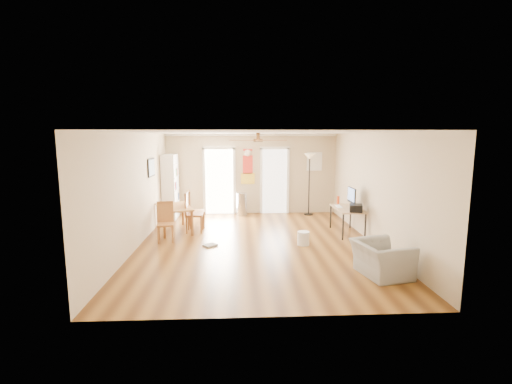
{
  "coord_description": "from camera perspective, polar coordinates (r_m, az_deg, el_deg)",
  "views": [
    {
      "loc": [
        -0.44,
        -8.26,
        2.52
      ],
      "look_at": [
        0.0,
        0.6,
        1.15
      ],
      "focal_mm": 25.48,
      "sensor_mm": 36.0,
      "label": 1
    }
  ],
  "objects": [
    {
      "name": "armchair",
      "position": [
        7.08,
        19.09,
        -9.92
      ],
      "size": [
        1.02,
        1.11,
        0.62
      ],
      "primitive_type": "imported",
      "rotation": [
        0.0,
        0.0,
        1.79
      ],
      "color": "gray",
      "rests_on": "floor"
    },
    {
      "name": "dining_chair_near",
      "position": [
        9.01,
        -14.06,
        -4.62
      ],
      "size": [
        0.44,
        0.44,
        0.94
      ],
      "primitive_type": null,
      "rotation": [
        0.0,
        0.0,
        0.14
      ],
      "color": "#AD7A37",
      "rests_on": "floor"
    },
    {
      "name": "wastebasket_a",
      "position": [
        8.6,
        7.44,
        -7.22
      ],
      "size": [
        0.36,
        0.36,
        0.32
      ],
      "primitive_type": "cylinder",
      "rotation": [
        0.0,
        0.0,
        0.34
      ],
      "color": "white",
      "rests_on": "floor"
    },
    {
      "name": "wall_left",
      "position": [
        8.67,
        -18.27,
        0.24
      ],
      "size": [
        0.04,
        7.0,
        2.6
      ],
      "primitive_type": null,
      "color": "beige",
      "rests_on": "floor"
    },
    {
      "name": "ac_grille",
      "position": [
        12.02,
        9.15,
        4.76
      ],
      "size": [
        0.5,
        0.04,
        0.6
      ],
      "primitive_type": "cube",
      "color": "white",
      "rests_on": "wall_back"
    },
    {
      "name": "dining_chair_right_a",
      "position": [
        10.2,
        -9.33,
        -2.67
      ],
      "size": [
        0.49,
        0.49,
        1.03
      ],
      "primitive_type": null,
      "rotation": [
        0.0,
        0.0,
        1.75
      ],
      "color": "#A07033",
      "rests_on": "floor"
    },
    {
      "name": "kitchen_doorway",
      "position": [
        11.86,
        -5.78,
        1.61
      ],
      "size": [
        0.9,
        0.1,
        2.1
      ],
      "primitive_type": null,
      "color": "white",
      "rests_on": "wall_back"
    },
    {
      "name": "keyboard",
      "position": [
        9.82,
        12.81,
        -2.21
      ],
      "size": [
        0.15,
        0.4,
        0.01
      ],
      "primitive_type": "cube",
      "rotation": [
        0.0,
        0.0,
        -0.06
      ],
      "color": "white",
      "rests_on": "computer_desk"
    },
    {
      "name": "bathroom_doorway",
      "position": [
        11.9,
        2.92,
        1.67
      ],
      "size": [
        0.8,
        0.1,
        2.1
      ],
      "primitive_type": null,
      "color": "white",
      "rests_on": "wall_back"
    },
    {
      "name": "framed_poster",
      "position": [
        9.96,
        -16.13,
        3.71
      ],
      "size": [
        0.04,
        0.66,
        0.48
      ],
      "primitive_type": "cube",
      "color": "black",
      "rests_on": "wall_left"
    },
    {
      "name": "computer_desk",
      "position": [
        9.76,
        14.09,
        -4.4
      ],
      "size": [
        0.63,
        1.27,
        0.68
      ],
      "primitive_type": null,
      "color": "tan",
      "rests_on": "floor"
    },
    {
      "name": "trash_can",
      "position": [
        11.62,
        -2.26,
        -1.93
      ],
      "size": [
        0.4,
        0.4,
        0.72
      ],
      "primitive_type": "cylinder",
      "rotation": [
        0.0,
        0.0,
        0.23
      ],
      "color": "#A9A9AB",
      "rests_on": "floor"
    },
    {
      "name": "wall_right",
      "position": [
        8.94,
        18.09,
        0.5
      ],
      "size": [
        0.04,
        7.0,
        2.6
      ],
      "primitive_type": null,
      "color": "beige",
      "rests_on": "floor"
    },
    {
      "name": "bookshelf",
      "position": [
        11.52,
        -13.29,
        0.87
      ],
      "size": [
        0.47,
        0.92,
        1.97
      ],
      "primitive_type": null,
      "rotation": [
        0.0,
        0.0,
        0.09
      ],
      "color": "white",
      "rests_on": "floor"
    },
    {
      "name": "orange_bottle",
      "position": [
        10.21,
        12.77,
        -1.23
      ],
      "size": [
        0.08,
        0.08,
        0.21
      ],
      "primitive_type": "cylinder",
      "rotation": [
        0.0,
        0.0,
        0.17
      ],
      "color": "#DC4313",
      "rests_on": "computer_desk"
    },
    {
      "name": "printer",
      "position": [
        9.26,
        15.4,
        -2.44
      ],
      "size": [
        0.38,
        0.41,
        0.18
      ],
      "primitive_type": "cube",
      "rotation": [
        0.0,
        0.0,
        -0.27
      ],
      "color": "black",
      "rests_on": "computer_desk"
    },
    {
      "name": "torchiere_lamp",
      "position": [
        11.74,
        8.34,
        1.19
      ],
      "size": [
        0.39,
        0.39,
        1.98
      ],
      "primitive_type": null,
      "rotation": [
        0.0,
        0.0,
        -0.04
      ],
      "color": "black",
      "rests_on": "floor"
    },
    {
      "name": "dining_chair_right_b",
      "position": [
        9.72,
        -9.65,
        -3.18
      ],
      "size": [
        0.44,
        0.44,
        1.05
      ],
      "primitive_type": null,
      "rotation": [
        0.0,
        0.0,
        1.57
      ],
      "color": "brown",
      "rests_on": "floor"
    },
    {
      "name": "floor",
      "position": [
        8.65,
        0.2,
        -8.16
      ],
      "size": [
        7.0,
        7.0,
        0.0
      ],
      "primitive_type": "plane",
      "color": "brown",
      "rests_on": "ground"
    },
    {
      "name": "ceiling_fan",
      "position": [
        7.98,
        0.33,
        8.13
      ],
      "size": [
        1.24,
        1.24,
        0.2
      ],
      "primitive_type": null,
      "color": "#593819",
      "rests_on": "ceiling"
    },
    {
      "name": "wall_decal",
      "position": [
        11.79,
        -1.31,
        4.05
      ],
      "size": [
        0.46,
        0.03,
        1.1
      ],
      "primitive_type": "cube",
      "color": "red",
      "rests_on": "wall_back"
    },
    {
      "name": "imac",
      "position": [
        9.63,
        14.78,
        -0.91
      ],
      "size": [
        0.27,
        0.57,
        0.54
      ],
      "primitive_type": null,
      "rotation": [
        0.0,
        0.0,
        -0.35
      ],
      "color": "black",
      "rests_on": "computer_desk"
    },
    {
      "name": "wall_back",
      "position": [
        11.83,
        -0.7,
        2.86
      ],
      "size": [
        5.5,
        0.04,
        2.6
      ],
      "primitive_type": null,
      "color": "beige",
      "rests_on": "floor"
    },
    {
      "name": "ceiling",
      "position": [
        8.28,
        0.21,
        9.33
      ],
      "size": [
        5.5,
        7.0,
        0.0
      ],
      "primitive_type": null,
      "color": "silver",
      "rests_on": "floor"
    },
    {
      "name": "crown_molding",
      "position": [
        8.28,
        0.21,
        9.05
      ],
      "size": [
        5.5,
        7.0,
        0.08
      ],
      "primitive_type": null,
      "color": "white",
      "rests_on": "wall_back"
    },
    {
      "name": "dining_table",
      "position": [
        9.95,
        -12.7,
        -4.12
      ],
      "size": [
        1.21,
        1.54,
        0.68
      ],
      "primitive_type": null,
      "rotation": [
        0.0,
        0.0,
        0.34
      ],
      "color": "#A97236",
      "rests_on": "floor"
    },
    {
      "name": "floor_cloth",
      "position": [
        8.55,
        -7.21,
        -8.29
      ],
      "size": [
        0.36,
        0.35,
        0.04
      ],
      "primitive_type": "cube",
      "rotation": [
        0.0,
        0.0,
        0.68
      ],
      "color": "gray",
      "rests_on": "floor"
    },
    {
      "name": "wall_front",
      "position": [
        4.94,
        2.38,
        -5.54
      ],
      "size": [
        5.5,
        0.04,
        2.6
      ],
      "primitive_type": null,
      "color": "beige",
      "rests_on": "floor"
    }
  ]
}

